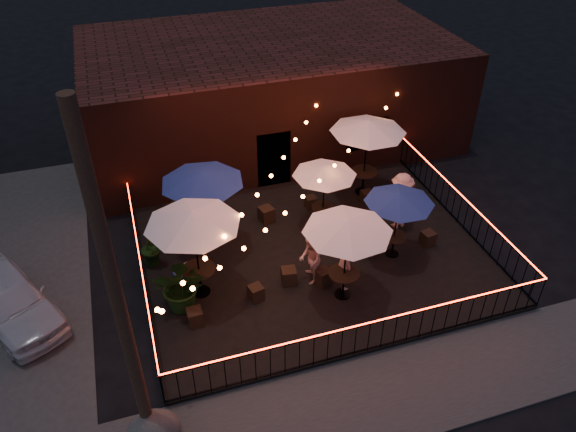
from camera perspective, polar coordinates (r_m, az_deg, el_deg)
name	(u,v)px	position (r m, az deg, el deg)	size (l,w,h in m)	color
ground	(337,301)	(15.81, 4.98, -8.59)	(110.00, 110.00, 0.00)	black
patio	(312,255)	(17.12, 2.50, -3.94)	(10.00, 8.00, 0.15)	black
sidewalk	(389,395)	(13.91, 10.21, -17.44)	(18.00, 2.50, 0.05)	#3A3936
brick_building	(269,89)	(22.89, -1.93, 12.75)	(14.00, 8.00, 4.00)	#38180F
utility_pole	(119,305)	(10.44, -16.82, -8.68)	(0.26, 0.26, 8.00)	#382317
fence_front	(369,337)	(14.10, 8.22, -12.08)	(10.00, 0.04, 1.04)	black
fence_left	(143,274)	(16.07, -14.54, -5.74)	(0.04, 8.00, 1.04)	black
fence_right	(460,210)	(18.78, 17.04, 0.62)	(0.04, 8.00, 1.04)	black
festoon_lights	(283,200)	(15.15, -0.47, 1.68)	(10.02, 8.72, 1.32)	orange
cafe_table_0	(192,219)	(14.36, -9.68, -0.33)	(2.60, 2.60, 2.77)	black
cafe_table_1	(202,178)	(16.11, -8.75, 3.86)	(2.94, 2.94, 2.68)	black
cafe_table_2	(348,227)	(14.26, 6.10, -1.10)	(2.90, 2.90, 2.59)	black
cafe_table_3	(325,171)	(17.09, 3.74, 4.54)	(2.44, 2.44, 2.19)	black
cafe_table_4	(400,199)	(16.10, 11.27, 1.73)	(2.57, 2.57, 2.22)	black
cafe_table_5	(368,127)	(18.60, 8.15, 8.92)	(3.29, 3.29, 2.78)	black
bistro_chair_0	(195,317)	(15.00, -9.43, -10.09)	(0.39, 0.39, 0.46)	black
bistro_chair_1	(256,293)	(15.48, -3.28, -7.78)	(0.36, 0.36, 0.43)	black
bistro_chair_2	(167,242)	(17.48, -12.14, -2.63)	(0.37, 0.37, 0.44)	black
bistro_chair_3	(216,232)	(17.63, -7.29, -1.64)	(0.37, 0.37, 0.44)	black
bistro_chair_4	(289,276)	(15.91, 0.07, -6.12)	(0.40, 0.40, 0.48)	black
bistro_chair_5	(323,276)	(15.94, 3.59, -6.14)	(0.39, 0.39, 0.47)	black
bistro_chair_6	(266,214)	(18.20, -2.22, 0.17)	(0.43, 0.43, 0.50)	black
bistro_chair_7	(311,202)	(18.85, 2.31, 1.41)	(0.35, 0.35, 0.41)	black
bistro_chair_8	(366,247)	(17.03, 7.94, -3.17)	(0.41, 0.41, 0.48)	black
bistro_chair_9	(428,238)	(17.78, 14.01, -2.20)	(0.37, 0.37, 0.44)	black
bistro_chair_10	(366,197)	(19.27, 7.98, 1.95)	(0.36, 0.36, 0.43)	black
bistro_chair_11	(407,191)	(19.75, 11.98, 2.49)	(0.41, 0.41, 0.48)	black
patron_a	(345,261)	(15.44, 5.78, -4.61)	(0.66, 0.43, 1.81)	#DEA794
patron_b	(310,260)	(15.63, 2.28, -4.44)	(0.76, 0.59, 1.56)	#D8A392
patron_c	(401,201)	(17.92, 11.37, 1.52)	(1.24, 0.71, 1.92)	tan
potted_shrub_a	(182,286)	(15.12, -10.71, -6.95)	(1.38, 1.19, 1.53)	#153B0B
potted_shrub_b	(153,247)	(16.74, -13.59, -3.11)	(0.69, 0.55, 1.25)	#0F3910
potted_shrub_c	(183,218)	(17.69, -10.65, -0.18)	(0.72, 0.72, 1.28)	#15350C
cooler	(185,279)	(15.86, -10.38, -6.31)	(0.69, 0.58, 0.77)	#1148AF
boulder	(154,432)	(13.03, -13.48, -20.59)	(1.02, 0.87, 0.80)	#464541
car_white	(9,299)	(16.55, -26.46, -7.55)	(1.59, 3.95, 1.35)	white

